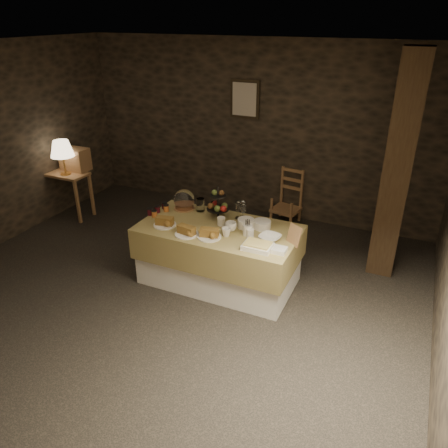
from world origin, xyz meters
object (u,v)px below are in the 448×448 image
at_px(console_table, 67,181).
at_px(wine_rack, 75,159).
at_px(buffet_table, 219,251).
at_px(table_lamp, 62,149).
at_px(chair, 287,199).
at_px(fruit_stand, 218,206).
at_px(timber_column, 397,170).

distance_m(console_table, wine_rack, 0.35).
bearing_deg(console_table, buffet_table, -14.03).
height_order(table_lamp, chair, table_lamp).
relative_size(console_table, table_lamp, 1.37).
bearing_deg(fruit_stand, chair, 78.29).
distance_m(table_lamp, chair, 3.41).
height_order(timber_column, fruit_stand, timber_column).
height_order(buffet_table, timber_column, timber_column).
bearing_deg(chair, console_table, -148.97).
bearing_deg(chair, timber_column, -20.75).
bearing_deg(console_table, fruit_stand, -9.66).
xyz_separation_m(chair, timber_column, (1.49, -0.87, 0.94)).
height_order(console_table, timber_column, timber_column).
bearing_deg(table_lamp, timber_column, 5.02).
bearing_deg(fruit_stand, timber_column, 24.11).
bearing_deg(buffet_table, console_table, 165.97).
relative_size(table_lamp, wine_rack, 1.23).
xyz_separation_m(wine_rack, chair, (3.08, 1.04, -0.51)).
bearing_deg(wine_rack, chair, 18.75).
height_order(buffet_table, wine_rack, wine_rack).
height_order(console_table, chair, chair).
distance_m(buffet_table, fruit_stand, 0.53).
distance_m(wine_rack, fruit_stand, 2.80).
distance_m(buffet_table, wine_rack, 3.03).
relative_size(console_table, chair, 1.11).
bearing_deg(buffet_table, fruit_stand, 116.59).
bearing_deg(wine_rack, buffet_table, -17.61).
relative_size(table_lamp, chair, 0.81).
distance_m(buffet_table, chair, 1.96).
bearing_deg(chair, table_lamp, -147.85).
height_order(chair, timber_column, timber_column).
bearing_deg(table_lamp, chair, 22.50).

